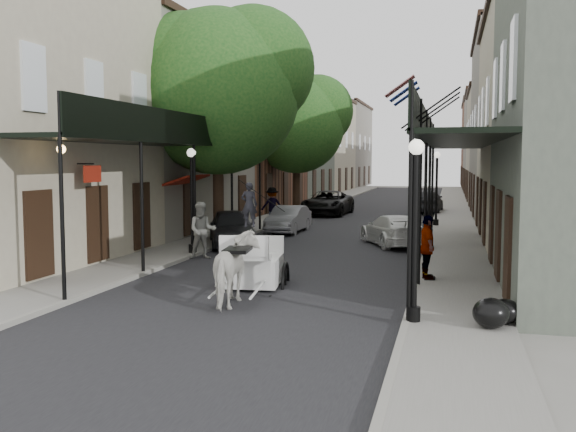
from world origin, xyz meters
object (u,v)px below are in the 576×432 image
Objects in this scene: pedestrian_sidewalk_left at (272,205)px; lamppost_left at (192,199)px; lamppost_right_far at (437,187)px; tree_far at (303,121)px; tree_near at (228,85)px; car_left_far at (328,203)px; carriage at (256,244)px; pedestrian_walking at (202,230)px; lamppost_right_near at (415,227)px; car_right_near at (393,230)px; car_left_mid at (288,219)px; car_right_far at (427,201)px; pedestrian_sidewalk_right at (427,247)px; horse at (237,269)px; car_left_near at (232,228)px.

lamppost_left is at bearing 61.25° from pedestrian_sidewalk_left.
tree_far is at bearing 143.49° from lamppost_right_far.
tree_near is 1.78× the size of car_left_far.
pedestrian_walking is (-3.09, 3.80, -0.13)m from carriage.
lamppost_right_near reaches higher than car_right_near.
car_right_far is (5.91, 13.16, 0.17)m from car_left_mid.
pedestrian_sidewalk_right is 13.12m from car_left_mid.
horse is at bearing 86.96° from car_right_far.
car_left_far is at bearing -131.93° from pedestrian_sidewalk_left.
car_right_near is (5.20, -13.50, -0.13)m from car_left_far.
tree_far is at bearing -88.13° from horse.
lamppost_right_far is at bearing 55.65° from lamppost_left.
lamppost_right_near is 20.64m from pedestrian_sidewalk_left.
lamppost_left is 1.29× the size of carriage.
car_left_mid is at bearing 92.49° from carriage.
horse is 2.68m from carriage.
tree_near is 6.10m from lamppost_left.
car_left_far is at bearing 63.52° from car_left_near.
car_right_far is at bearing 70.71° from lamppost_left.
car_left_near is at bearing -87.59° from tree_far.
tree_far reaches higher than lamppost_right_near.
car_left_mid is (0.90, 8.55, -0.36)m from pedestrian_walking.
tree_near is 2.23× the size of car_left_near.
tree_near reaches higher than tree_far.
pedestrian_walking is 8.15m from pedestrian_sidewalk_right.
car_left_near is at bearing 37.79° from pedestrian_sidewalk_right.
pedestrian_sidewalk_right is 0.42× the size of car_right_near.
lamppost_right_far is 0.69× the size of car_left_far.
pedestrian_walking is 18.57m from car_left_far.
tree_near reaches higher than car_left_near.
car_left_near is 5.25m from car_left_mid.
carriage reaches higher than car_left_near.
car_left_near is 1.01× the size of car_right_near.
car_left_mid is 0.89× the size of car_right_near.
tree_near is 10.77m from carriage.
car_right_near is (6.80, 0.32, -5.87)m from tree_near.
pedestrian_sidewalk_left is at bearing 71.04° from pedestrian_walking.
pedestrian_sidewalk_right reaches higher than car_right_far.
horse reaches higher than car_left_far.
pedestrian_walking is 1.11× the size of pedestrian_sidewalk_right.
tree_far is 2.32× the size of lamppost_left.
lamppost_right_far is at bearing 32.61° from car_left_mid.
tree_near reaches higher than car_right_far.
car_left_near is at bearing -130.08° from lamppost_right_far.
tree_near reaches higher than lamppost_right_far.
tree_near is 5.93m from car_left_near.
car_right_far is (6.91, 18.31, 0.05)m from car_left_near.
lamppost_right_near is 11.46m from lamppost_left.
lamppost_right_far is 19.49m from horse.
horse is at bearing -84.36° from pedestrian_walking.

